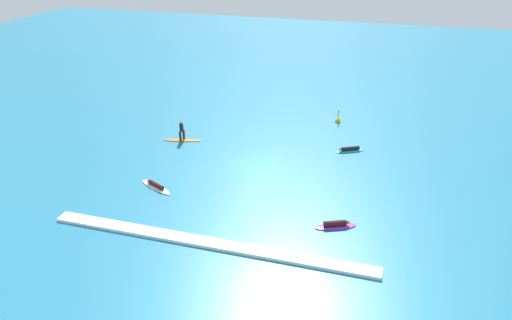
% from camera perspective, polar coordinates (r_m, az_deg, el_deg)
% --- Properties ---
extents(ground_plane, '(120.00, 120.00, 0.00)m').
position_cam_1_polar(ground_plane, '(35.50, -0.00, -0.72)').
color(ground_plane, teal).
rests_on(ground_plane, ground).
extents(surfer_on_teal_board, '(2.54, 1.78, 0.39)m').
position_cam_1_polar(surfer_on_teal_board, '(38.47, 11.26, 1.26)').
color(surfer_on_teal_board, '#33C6CC').
rests_on(surfer_on_teal_board, ground_plane).
extents(surfer_on_white_board, '(2.97, 1.90, 0.40)m').
position_cam_1_polar(surfer_on_white_board, '(33.32, -12.05, -3.09)').
color(surfer_on_white_board, white).
rests_on(surfer_on_white_board, ground_plane).
extents(surfer_on_purple_board, '(2.64, 1.71, 0.45)m').
position_cam_1_polar(surfer_on_purple_board, '(28.98, 9.63, -7.75)').
color(surfer_on_purple_board, purple).
rests_on(surfer_on_purple_board, ground_plane).
extents(surfer_on_orange_board, '(3.20, 1.30, 1.75)m').
position_cam_1_polar(surfer_on_orange_board, '(39.94, -8.95, 2.97)').
color(surfer_on_orange_board, orange).
rests_on(surfer_on_orange_board, ground_plane).
extents(marker_buoy, '(0.49, 0.49, 1.32)m').
position_cam_1_polar(marker_buoy, '(44.02, 9.88, 4.77)').
color(marker_buoy, yellow).
rests_on(marker_buoy, ground_plane).
extents(wave_crest, '(19.46, 0.90, 0.18)m').
position_cam_1_polar(wave_crest, '(27.41, -5.89, -9.92)').
color(wave_crest, white).
rests_on(wave_crest, ground_plane).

